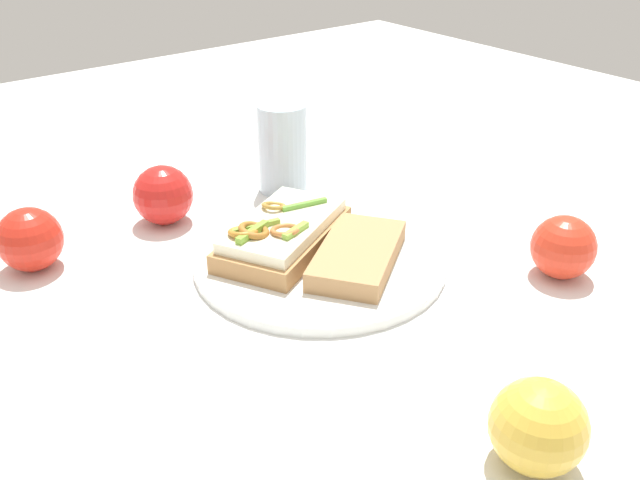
{
  "coord_description": "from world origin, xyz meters",
  "views": [
    {
      "loc": [
        0.56,
        -0.44,
        0.42
      ],
      "look_at": [
        0.0,
        0.0,
        0.03
      ],
      "focal_mm": 39.59,
      "sensor_mm": 36.0,
      "label": 1
    }
  ],
  "objects_px": {
    "sandwich": "(283,234)",
    "apple_3": "(563,247)",
    "plate": "(320,260)",
    "drinking_glass": "(283,148)",
    "apple_1": "(538,426)",
    "apple_0": "(30,239)",
    "bread_slice_side": "(358,255)",
    "apple_2": "(163,195)"
  },
  "relations": [
    {
      "from": "sandwich",
      "to": "apple_0",
      "type": "xyz_separation_m",
      "value": [
        -0.16,
        -0.24,
        0.01
      ]
    },
    {
      "from": "plate",
      "to": "sandwich",
      "type": "relative_size",
      "value": 1.43
    },
    {
      "from": "sandwich",
      "to": "apple_0",
      "type": "distance_m",
      "value": 0.29
    },
    {
      "from": "sandwich",
      "to": "drinking_glass",
      "type": "relative_size",
      "value": 1.64
    },
    {
      "from": "apple_0",
      "to": "drinking_glass",
      "type": "bearing_deg",
      "value": 90.32
    },
    {
      "from": "plate",
      "to": "drinking_glass",
      "type": "bearing_deg",
      "value": 155.75
    },
    {
      "from": "apple_0",
      "to": "apple_3",
      "type": "relative_size",
      "value": 1.03
    },
    {
      "from": "bread_slice_side",
      "to": "apple_2",
      "type": "distance_m",
      "value": 0.28
    },
    {
      "from": "sandwich",
      "to": "apple_2",
      "type": "bearing_deg",
      "value": 84.49
    },
    {
      "from": "apple_0",
      "to": "apple_3",
      "type": "xyz_separation_m",
      "value": [
        0.38,
        0.46,
        -0.0
      ]
    },
    {
      "from": "apple_1",
      "to": "sandwich",
      "type": "bearing_deg",
      "value": 174.73
    },
    {
      "from": "apple_3",
      "to": "drinking_glass",
      "type": "distance_m",
      "value": 0.4
    },
    {
      "from": "sandwich",
      "to": "drinking_glass",
      "type": "height_order",
      "value": "drinking_glass"
    },
    {
      "from": "sandwich",
      "to": "drinking_glass",
      "type": "bearing_deg",
      "value": 26.94
    },
    {
      "from": "apple_0",
      "to": "apple_3",
      "type": "distance_m",
      "value": 0.6
    },
    {
      "from": "apple_2",
      "to": "drinking_glass",
      "type": "relative_size",
      "value": 0.61
    },
    {
      "from": "apple_0",
      "to": "drinking_glass",
      "type": "distance_m",
      "value": 0.35
    },
    {
      "from": "plate",
      "to": "apple_1",
      "type": "bearing_deg",
      "value": -9.71
    },
    {
      "from": "bread_slice_side",
      "to": "drinking_glass",
      "type": "bearing_deg",
      "value": 38.98
    },
    {
      "from": "bread_slice_side",
      "to": "apple_1",
      "type": "height_order",
      "value": "apple_1"
    },
    {
      "from": "bread_slice_side",
      "to": "drinking_glass",
      "type": "height_order",
      "value": "drinking_glass"
    },
    {
      "from": "drinking_glass",
      "to": "apple_3",
      "type": "bearing_deg",
      "value": 15.84
    },
    {
      "from": "plate",
      "to": "apple_1",
      "type": "height_order",
      "value": "apple_1"
    },
    {
      "from": "apple_1",
      "to": "apple_3",
      "type": "height_order",
      "value": "apple_1"
    },
    {
      "from": "plate",
      "to": "apple_0",
      "type": "relative_size",
      "value": 3.94
    },
    {
      "from": "bread_slice_side",
      "to": "apple_1",
      "type": "xyz_separation_m",
      "value": [
        0.3,
        -0.08,
        0.01
      ]
    },
    {
      "from": "sandwich",
      "to": "apple_3",
      "type": "xyz_separation_m",
      "value": [
        0.23,
        0.22,
        0.01
      ]
    },
    {
      "from": "plate",
      "to": "apple_2",
      "type": "xyz_separation_m",
      "value": [
        -0.21,
        -0.09,
        0.03
      ]
    },
    {
      "from": "sandwich",
      "to": "apple_3",
      "type": "distance_m",
      "value": 0.32
    },
    {
      "from": "plate",
      "to": "bread_slice_side",
      "type": "relative_size",
      "value": 1.91
    },
    {
      "from": "apple_3",
      "to": "drinking_glass",
      "type": "bearing_deg",
      "value": -164.16
    },
    {
      "from": "bread_slice_side",
      "to": "apple_2",
      "type": "xyz_separation_m",
      "value": [
        -0.25,
        -0.11,
        0.01
      ]
    },
    {
      "from": "plate",
      "to": "apple_1",
      "type": "distance_m",
      "value": 0.35
    },
    {
      "from": "sandwich",
      "to": "apple_1",
      "type": "bearing_deg",
      "value": -122.71
    },
    {
      "from": "apple_1",
      "to": "drinking_glass",
      "type": "relative_size",
      "value": 0.61
    },
    {
      "from": "apple_2",
      "to": "apple_3",
      "type": "relative_size",
      "value": 1.06
    },
    {
      "from": "plate",
      "to": "drinking_glass",
      "type": "height_order",
      "value": "drinking_glass"
    },
    {
      "from": "apple_0",
      "to": "bread_slice_side",
      "type": "bearing_deg",
      "value": 50.18
    },
    {
      "from": "plate",
      "to": "sandwich",
      "type": "height_order",
      "value": "sandwich"
    },
    {
      "from": "apple_1",
      "to": "apple_2",
      "type": "distance_m",
      "value": 0.55
    },
    {
      "from": "bread_slice_side",
      "to": "drinking_glass",
      "type": "distance_m",
      "value": 0.25
    },
    {
      "from": "apple_0",
      "to": "apple_3",
      "type": "height_order",
      "value": "apple_0"
    }
  ]
}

